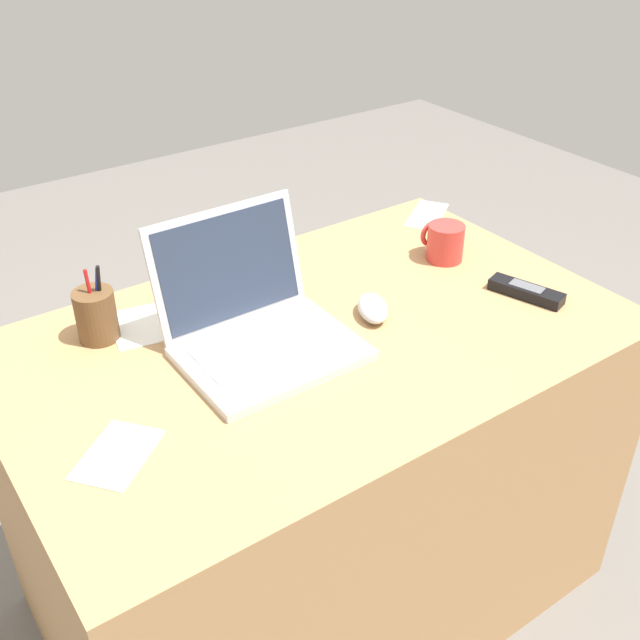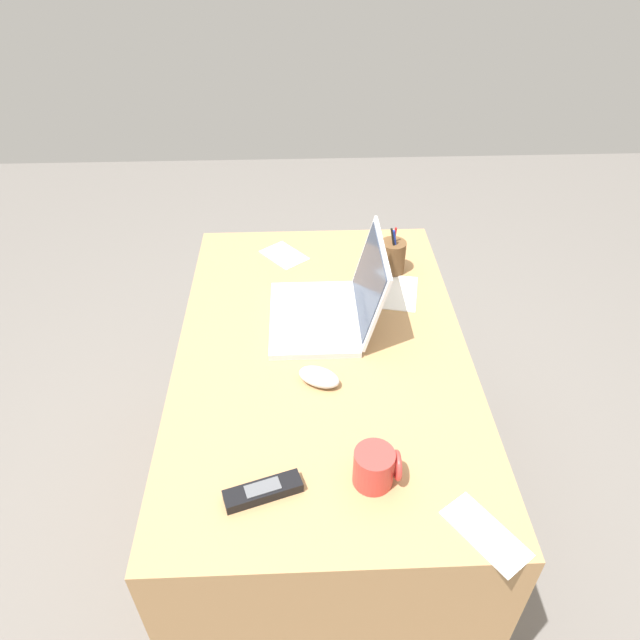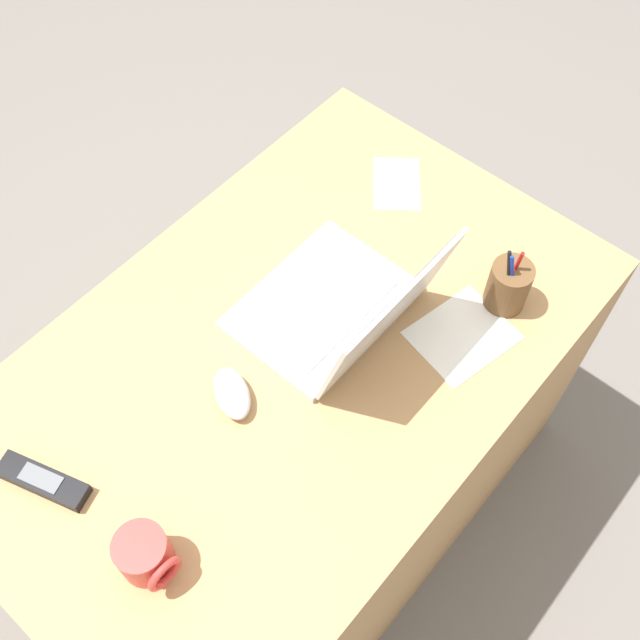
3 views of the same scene
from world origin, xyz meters
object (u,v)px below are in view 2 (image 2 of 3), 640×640
laptop (331,306)px  coffee_mug_white (375,467)px  computer_mouse (319,377)px  pen_holder (392,257)px  cordless_phone (263,491)px

laptop → coffee_mug_white: size_ratio=3.37×
laptop → computer_mouse: (0.25, -0.04, -0.03)m
computer_mouse → pen_holder: size_ratio=0.66×
coffee_mug_white → cordless_phone: coffee_mug_white is taller
laptop → computer_mouse: 0.25m
laptop → computer_mouse: size_ratio=3.05×
laptop → pen_holder: laptop is taller
computer_mouse → coffee_mug_white: bearing=47.2°
coffee_mug_white → pen_holder: 0.79m
pen_holder → cordless_phone: bearing=-24.9°
computer_mouse → coffee_mug_white: coffee_mug_white is taller
pen_holder → coffee_mug_white: bearing=-10.4°
pen_holder → computer_mouse: bearing=-26.9°
computer_mouse → coffee_mug_white: size_ratio=1.10×
laptop → pen_holder: (-0.24, 0.20, 0.00)m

